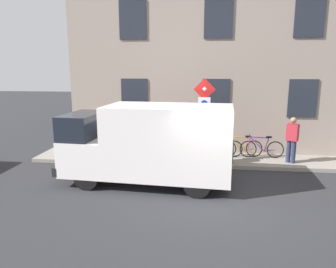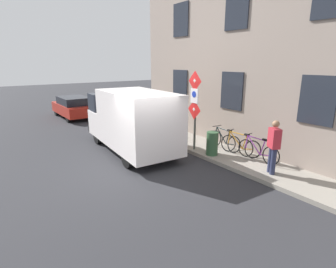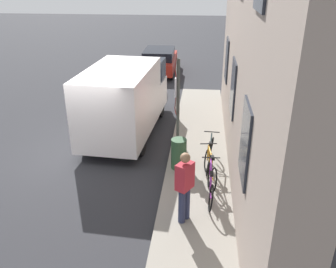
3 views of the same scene
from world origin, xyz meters
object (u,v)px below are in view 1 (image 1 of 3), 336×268
at_px(bicycle_purple, 262,148).
at_px(pedestrian, 292,138).
at_px(bicycle_black, 221,147).
at_px(litter_bin, 227,151).
at_px(bicycle_orange, 241,148).
at_px(sign_post_stacked, 204,112).
at_px(delivery_van, 150,142).

bearing_deg(bicycle_purple, pedestrian, 147.24).
bearing_deg(bicycle_black, litter_bin, 106.56).
relative_size(bicycle_orange, bicycle_black, 1.00).
xyz_separation_m(sign_post_stacked, bicycle_orange, (1.04, -1.50, -1.56)).
distance_m(sign_post_stacked, delivery_van, 2.63).
xyz_separation_m(sign_post_stacked, bicycle_purple, (1.04, -2.29, -1.56)).
distance_m(delivery_van, bicycle_orange, 4.39).
bearing_deg(bicycle_black, bicycle_orange, -176.47).
xyz_separation_m(bicycle_purple, bicycle_orange, (-0.00, 0.80, 0.00)).
distance_m(sign_post_stacked, bicycle_purple, 2.96).
height_order(bicycle_purple, pedestrian, pedestrian).
height_order(bicycle_orange, litter_bin, litter_bin).
bearing_deg(litter_bin, bicycle_purple, -57.29).
relative_size(sign_post_stacked, bicycle_orange, 1.75).
xyz_separation_m(bicycle_orange, bicycle_black, (0.00, 0.80, 0.00)).
bearing_deg(sign_post_stacked, bicycle_black, -33.82).
height_order(delivery_van, bicycle_orange, delivery_van).
distance_m(delivery_van, litter_bin, 3.36).
bearing_deg(litter_bin, bicycle_black, 12.93).
relative_size(bicycle_orange, litter_bin, 1.90).
relative_size(sign_post_stacked, litter_bin, 3.34).
xyz_separation_m(delivery_van, bicycle_purple, (2.95, -3.94, -0.82)).
distance_m(bicycle_orange, bicycle_black, 0.80).
relative_size(delivery_van, litter_bin, 6.05).
bearing_deg(pedestrian, litter_bin, 128.39).
relative_size(bicycle_orange, pedestrian, 1.00).
height_order(bicycle_black, pedestrian, pedestrian).
bearing_deg(delivery_van, pedestrian, -150.65).
bearing_deg(pedestrian, delivery_van, 146.84).
distance_m(delivery_van, bicycle_black, 3.86).
distance_m(sign_post_stacked, pedestrian, 3.43).
height_order(bicycle_purple, bicycle_black, same).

